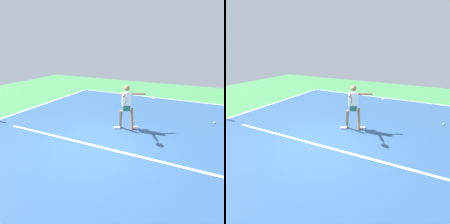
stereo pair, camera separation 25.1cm
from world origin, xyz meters
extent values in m
plane|color=#428E4C|center=(0.00, 0.00, 0.00)|extent=(23.40, 23.40, 0.00)
cube|color=#2D5484|center=(0.00, 0.00, 0.00)|extent=(9.96, 13.92, 0.00)
cube|color=white|center=(0.00, -6.91, 0.00)|extent=(9.96, 0.10, 0.01)
cube|color=white|center=(0.00, 0.04, 0.00)|extent=(7.47, 0.10, 0.01)
cube|color=white|center=(0.00, -6.71, 0.00)|extent=(0.10, 0.30, 0.01)
cylinder|color=#9E7051|center=(-0.54, -1.81, 0.39)|extent=(0.28, 0.37, 0.81)
cube|color=white|center=(-0.65, -1.88, 0.04)|extent=(0.26, 0.21, 0.07)
cylinder|color=#9E7051|center=(-0.16, -1.60, 0.39)|extent=(0.28, 0.37, 0.81)
cube|color=white|center=(-0.05, -1.53, 0.04)|extent=(0.26, 0.21, 0.07)
cube|color=#1E664C|center=(-0.35, -1.71, 0.84)|extent=(0.31, 0.30, 0.20)
cube|color=white|center=(-0.35, -1.71, 1.16)|extent=(0.38, 0.33, 0.52)
sphere|color=#9E7051|center=(-0.35, -1.71, 1.58)|extent=(0.21, 0.21, 0.21)
cylinder|color=#9E7051|center=(-0.72, -1.92, 1.37)|extent=(0.49, 0.33, 0.08)
cylinder|color=#9E7051|center=(-0.34, -1.40, 1.40)|extent=(0.33, 0.49, 0.08)
cylinder|color=black|center=(-0.52, -1.08, 1.40)|extent=(0.14, 0.21, 0.03)
torus|color=black|center=(-0.65, -0.86, 1.40)|extent=(0.17, 0.27, 0.29)
cylinder|color=silver|center=(-0.65, -0.86, 1.40)|extent=(0.13, 0.22, 0.25)
sphere|color=#C6E53D|center=(-3.39, -3.82, 0.03)|extent=(0.07, 0.07, 0.07)
camera|label=1|loc=(-3.18, 5.16, 3.14)|focal=33.41mm
camera|label=2|loc=(-3.40, 5.04, 3.14)|focal=33.41mm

